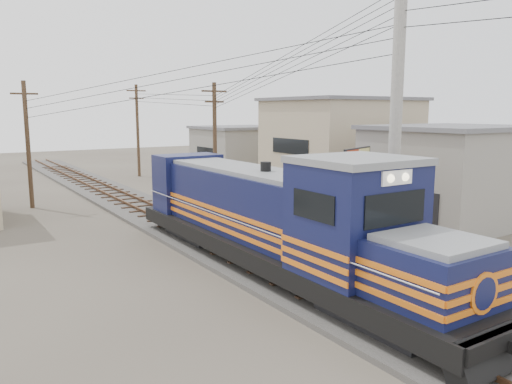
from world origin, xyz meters
TOP-DOWN VIEW (x-y plane):
  - ground at (0.00, 0.00)m, footprint 120.00×120.00m
  - ballast at (0.00, 10.00)m, footprint 3.60×70.00m
  - track at (0.00, 10.00)m, footprint 1.15×70.00m
  - locomotive at (0.00, 1.33)m, footprint 3.00×16.32m
  - utility_pole_main at (3.50, -0.50)m, footprint 0.40×0.40m
  - wooden_pole_mid at (4.50, 14.00)m, footprint 1.60×0.24m
  - wooden_pole_far at (4.80, 28.00)m, footprint 1.60×0.24m
  - wooden_pole_left at (-5.00, 18.00)m, footprint 1.60×0.24m
  - power_lines at (-0.14, 8.49)m, footprint 9.65×19.00m
  - shophouse_front at (11.50, 3.00)m, footprint 7.35×6.30m
  - shophouse_mid at (12.50, 12.00)m, footprint 8.40×7.35m
  - shophouse_back at (11.00, 22.00)m, footprint 6.30×6.30m
  - billboard at (5.68, 3.45)m, footprint 2.35×1.06m
  - market_umbrella at (5.79, 6.74)m, footprint 3.34×3.34m
  - vendor at (7.53, 5.66)m, footprint 0.74×0.67m
  - plant_nursery at (4.50, 3.89)m, footprint 3.32×3.03m

SIDE VIEW (x-z plane):
  - ground at x=0.00m, z-range 0.00..0.00m
  - ballast at x=0.00m, z-range 0.00..0.16m
  - track at x=0.00m, z-range 0.20..0.32m
  - plant_nursery at x=4.50m, z-range -0.09..1.00m
  - vendor at x=7.53m, z-range 0.00..1.70m
  - locomotive at x=0.00m, z-range -0.26..3.78m
  - shophouse_back at x=11.00m, z-range 0.01..4.21m
  - shophouse_front at x=11.50m, z-range 0.01..4.71m
  - market_umbrella at x=5.79m, z-range 1.06..3.85m
  - billboard at x=5.68m, z-range 0.92..4.77m
  - shophouse_mid at x=12.50m, z-range 0.01..6.21m
  - wooden_pole_mid at x=4.50m, z-range 0.18..7.18m
  - wooden_pole_left at x=-5.00m, z-range 0.18..7.18m
  - wooden_pole_far at x=4.80m, z-range 0.18..7.68m
  - utility_pole_main at x=3.50m, z-range 0.00..10.00m
  - power_lines at x=-0.14m, z-range 5.91..9.21m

